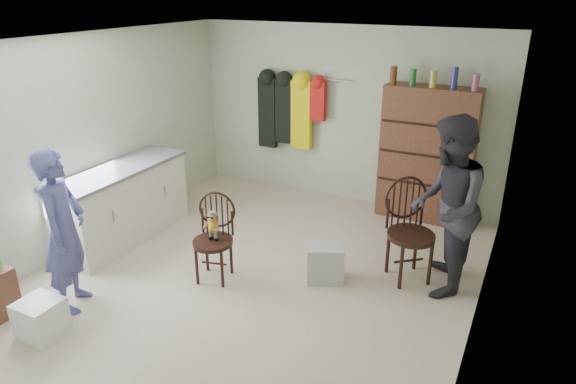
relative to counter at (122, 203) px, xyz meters
The scene contains 11 objects.
ground_plane 2.01m from the counter, ahead, with size 5.00×5.00×0.00m, color beige.
room_walls 2.30m from the counter, 15.25° to the left, with size 5.00×5.00×5.00m.
counter is the anchor object (origin of this frame).
plastic_tub 1.98m from the counter, 69.02° to the right, with size 0.37×0.35×0.35m, color white.
chair_front 1.58m from the counter, ahead, with size 0.51×0.51×0.96m.
chair_far 3.47m from the counter, 11.27° to the left, with size 0.70×0.70×1.12m.
striped_bag 2.67m from the counter, ahead, with size 0.39×0.30×0.41m, color #E57F72.
person_left 1.50m from the counter, 66.50° to the right, with size 0.59×0.39×1.63m, color #4B4C8B.
person_right 3.84m from the counter, ahead, with size 0.90×0.70×1.86m, color #2D2B33.
dresser 3.96m from the counter, 35.69° to the left, with size 1.20×0.39×2.07m.
coat_rack 2.74m from the counter, 64.76° to the left, with size 1.42×0.12×1.09m.
Camera 1 is at (2.50, -4.30, 2.98)m, focal length 32.00 mm.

